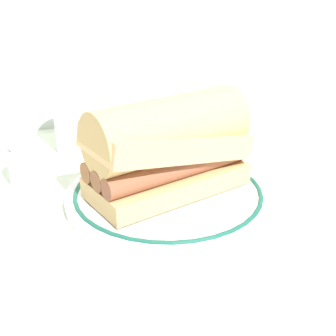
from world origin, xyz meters
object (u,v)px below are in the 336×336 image
(drinking_glass, at_px, (77,121))
(sausage_sandwich, at_px, (168,146))
(salt_shaker, at_px, (20,160))
(plate, at_px, (168,194))

(drinking_glass, bearing_deg, sausage_sandwich, -74.06)
(sausage_sandwich, height_order, salt_shaker, sausage_sandwich)
(plate, distance_m, drinking_glass, 0.22)
(plate, distance_m, sausage_sandwich, 0.07)
(plate, xyz_separation_m, drinking_glass, (-0.06, 0.21, 0.04))
(sausage_sandwich, distance_m, salt_shaker, 0.21)
(plate, distance_m, salt_shaker, 0.21)
(plate, xyz_separation_m, salt_shaker, (-0.16, 0.12, 0.03))
(sausage_sandwich, xyz_separation_m, salt_shaker, (-0.16, 0.12, -0.04))
(salt_shaker, bearing_deg, sausage_sandwich, -36.03)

